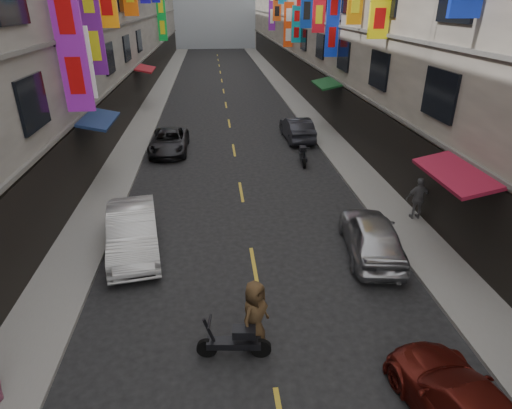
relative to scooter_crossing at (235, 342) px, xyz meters
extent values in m
cube|color=slate|center=(-5.17, 27.86, -0.38)|extent=(2.00, 90.00, 0.12)
cube|color=slate|center=(6.83, 27.86, -0.38)|extent=(2.00, 90.00, 0.12)
cube|color=black|center=(-6.12, 27.86, 1.06)|extent=(0.12, 85.50, 3.00)
cube|color=#66635E|center=(-6.11, 27.86, 2.76)|extent=(0.16, 90.00, 0.14)
cube|color=#66635E|center=(-6.11, 27.86, 5.96)|extent=(0.16, 90.00, 0.14)
cube|color=black|center=(7.78, 27.86, 1.06)|extent=(0.12, 85.50, 3.00)
cube|color=#66635E|center=(7.77, 27.86, 2.76)|extent=(0.16, 90.00, 0.14)
cube|color=#66635E|center=(7.77, 27.86, 5.96)|extent=(0.16, 90.00, 0.14)
cube|color=purple|center=(-5.54, 10.03, 5.84)|extent=(1.05, 0.18, 5.00)
cylinder|color=black|center=(-5.59, 10.03, 5.84)|extent=(1.15, 0.08, 0.08)
cube|color=white|center=(-5.70, 11.92, 4.96)|extent=(0.74, 0.18, 2.96)
cylinder|color=black|center=(-5.75, 11.92, 4.96)|extent=(0.84, 0.08, 0.08)
cube|color=#FFED0D|center=(7.28, 12.31, 7.34)|extent=(0.90, 0.18, 3.07)
cylinder|color=black|center=(7.33, 12.31, 7.34)|extent=(1.00, 0.08, 0.08)
cube|color=#5D1577|center=(-5.63, 14.09, 6.50)|extent=(0.87, 0.18, 4.67)
cylinder|color=black|center=(-5.68, 14.09, 6.50)|extent=(0.97, 0.08, 0.08)
cube|color=#1130C7|center=(7.33, 20.22, 6.24)|extent=(0.80, 0.18, 4.20)
cylinder|color=black|center=(7.38, 20.22, 6.24)|extent=(0.90, 0.08, 0.08)
cube|color=red|center=(7.30, 23.82, 7.43)|extent=(0.87, 0.18, 4.16)
cylinder|color=black|center=(7.35, 23.82, 7.43)|extent=(0.97, 0.08, 0.08)
cube|color=#0C8693|center=(7.32, 32.00, 5.52)|extent=(0.83, 0.18, 3.00)
cylinder|color=black|center=(7.37, 32.00, 5.52)|extent=(0.93, 0.08, 0.08)
cube|color=red|center=(7.28, 35.91, 5.29)|extent=(0.90, 0.18, 3.99)
cylinder|color=black|center=(7.33, 35.91, 5.29)|extent=(1.00, 0.08, 0.08)
cube|color=#DE4F14|center=(7.28, 43.53, 7.12)|extent=(0.91, 0.18, 3.58)
cylinder|color=black|center=(7.33, 43.53, 7.12)|extent=(1.01, 0.08, 0.08)
cube|color=#0D9231|center=(-5.57, 45.75, 5.74)|extent=(0.98, 0.18, 5.13)
cylinder|color=black|center=(-5.62, 45.75, 5.74)|extent=(1.08, 0.08, 0.08)
cube|color=#69198A|center=(7.33, 48.00, 6.92)|extent=(0.81, 0.18, 5.65)
cylinder|color=black|center=(7.38, 48.00, 6.92)|extent=(0.91, 0.08, 0.08)
cube|color=maroon|center=(7.13, 3.86, 2.56)|extent=(1.39, 3.20, 0.41)
cube|color=navy|center=(-5.47, 11.86, 2.56)|extent=(1.39, 3.20, 0.41)
cube|color=#12441D|center=(7.13, 19.86, 2.56)|extent=(1.39, 3.20, 0.41)
cube|color=maroon|center=(-5.47, 27.86, 2.56)|extent=(1.39, 3.20, 0.41)
cube|color=gold|center=(0.83, 3.86, -0.44)|extent=(0.12, 2.20, 0.01)
cube|color=gold|center=(0.83, 9.86, -0.44)|extent=(0.12, 2.20, 0.01)
cube|color=gold|center=(0.83, 15.86, -0.44)|extent=(0.12, 2.20, 0.01)
cube|color=gold|center=(0.83, 21.86, -0.44)|extent=(0.12, 2.20, 0.01)
cube|color=gold|center=(0.83, 27.86, -0.44)|extent=(0.12, 2.20, 0.01)
cube|color=gold|center=(0.83, 33.86, -0.44)|extent=(0.12, 2.20, 0.01)
cube|color=gold|center=(0.83, 39.86, -0.44)|extent=(0.12, 2.20, 0.01)
cube|color=gold|center=(0.83, 45.86, -0.44)|extent=(0.12, 2.20, 0.01)
cube|color=gold|center=(0.83, 51.86, -0.44)|extent=(0.12, 2.20, 0.01)
cube|color=gold|center=(0.83, 57.86, -0.44)|extent=(0.12, 2.20, 0.01)
cube|color=gold|center=(0.83, 63.86, -0.44)|extent=(0.12, 2.20, 0.01)
cylinder|color=black|center=(-0.68, 0.07, -0.19)|extent=(0.51, 0.17, 0.50)
cylinder|color=black|center=(0.62, -0.07, -0.19)|extent=(0.51, 0.17, 0.50)
cube|color=black|center=(-0.03, 0.00, -0.04)|extent=(1.32, 0.44, 0.18)
cube|color=black|center=(0.22, -0.02, 0.31)|extent=(0.58, 0.38, 0.22)
cylinder|color=black|center=(-0.58, 0.06, 0.26)|extent=(0.36, 0.12, 0.88)
cylinder|color=black|center=(-0.58, 0.06, 0.61)|extent=(0.11, 0.50, 0.06)
cylinder|color=black|center=(4.28, 12.57, -0.19)|extent=(0.16, 0.51, 0.50)
cylinder|color=black|center=(4.40, 13.86, -0.19)|extent=(0.16, 0.51, 0.50)
cube|color=black|center=(4.34, 13.22, -0.04)|extent=(0.41, 1.32, 0.18)
cube|color=black|center=(4.36, 13.46, 0.31)|extent=(0.37, 0.58, 0.22)
cylinder|color=black|center=(4.29, 12.67, 0.26)|extent=(0.11, 0.36, 0.88)
cylinder|color=black|center=(4.29, 12.67, 0.61)|extent=(0.50, 0.10, 0.06)
imported|color=silver|center=(-3.17, 5.23, 0.31)|extent=(2.30, 4.75, 1.50)
imported|color=black|center=(-2.82, 15.94, 0.17)|extent=(2.09, 4.44, 1.23)
imported|color=#ACACB1|center=(4.83, 4.20, 0.28)|extent=(2.26, 4.42, 1.44)
imported|color=#27272F|center=(4.83, 17.59, 0.25)|extent=(1.60, 4.25, 1.39)
imported|color=slate|center=(7.43, 6.38, 0.51)|extent=(1.00, 0.58, 1.67)
imported|color=#48331D|center=(0.51, 0.35, 0.48)|extent=(1.05, 1.09, 1.85)
camera|label=1|loc=(-0.29, -7.81, 7.37)|focal=30.00mm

